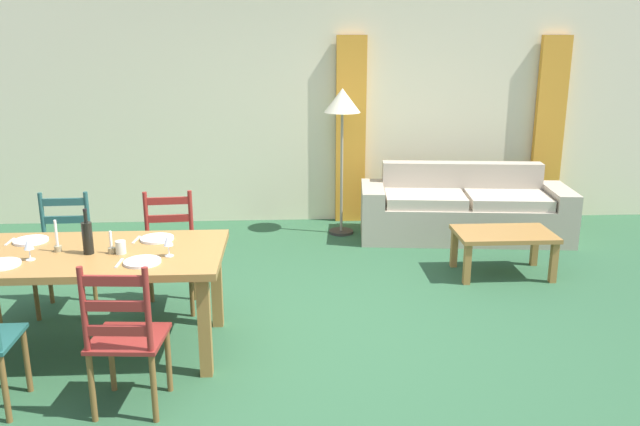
{
  "coord_description": "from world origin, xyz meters",
  "views": [
    {
      "loc": [
        -0.0,
        -4.36,
        2.17
      ],
      "look_at": [
        0.28,
        0.79,
        0.75
      ],
      "focal_mm": 35.87,
      "sensor_mm": 36.0,
      "label": 1
    }
  ],
  "objects_px": {
    "dining_chair_far_left": "(65,253)",
    "coffee_cup_primary": "(121,247)",
    "standing_lamp": "(343,110)",
    "coffee_table": "(504,238)",
    "dining_chair_near_right": "(126,338)",
    "dining_chair_far_right": "(170,252)",
    "wine_bottle": "(88,237)",
    "dining_table": "(86,264)",
    "wine_glass_near_left": "(29,244)",
    "couch": "(463,211)",
    "wine_glass_near_right": "(169,240)"
  },
  "relations": [
    {
      "from": "coffee_table",
      "to": "dining_chair_far_left",
      "type": "bearing_deg",
      "value": -171.44
    },
    {
      "from": "dining_chair_far_right",
      "to": "wine_bottle",
      "type": "relative_size",
      "value": 3.04
    },
    {
      "from": "dining_chair_near_right",
      "to": "wine_bottle",
      "type": "distance_m",
      "value": 0.93
    },
    {
      "from": "dining_chair_far_left",
      "to": "wine_bottle",
      "type": "xyz_separation_m",
      "value": [
        0.46,
        -0.82,
        0.39
      ]
    },
    {
      "from": "wine_glass_near_left",
      "to": "wine_glass_near_right",
      "type": "height_order",
      "value": "same"
    },
    {
      "from": "dining_chair_far_right",
      "to": "wine_glass_near_right",
      "type": "height_order",
      "value": "dining_chair_far_right"
    },
    {
      "from": "dining_chair_far_left",
      "to": "wine_glass_near_left",
      "type": "relative_size",
      "value": 5.96
    },
    {
      "from": "dining_chair_near_right",
      "to": "coffee_table",
      "type": "distance_m",
      "value": 3.67
    },
    {
      "from": "coffee_cup_primary",
      "to": "couch",
      "type": "height_order",
      "value": "coffee_cup_primary"
    },
    {
      "from": "coffee_cup_primary",
      "to": "coffee_table",
      "type": "height_order",
      "value": "coffee_cup_primary"
    },
    {
      "from": "dining_chair_far_left",
      "to": "dining_chair_far_right",
      "type": "height_order",
      "value": "same"
    },
    {
      "from": "dining_chair_far_right",
      "to": "standing_lamp",
      "type": "relative_size",
      "value": 0.59
    },
    {
      "from": "dining_table",
      "to": "dining_chair_far_right",
      "type": "relative_size",
      "value": 1.98
    },
    {
      "from": "dining_table",
      "to": "dining_chair_far_right",
      "type": "xyz_separation_m",
      "value": [
        0.43,
        0.77,
        -0.19
      ]
    },
    {
      "from": "dining_chair_far_left",
      "to": "dining_chair_far_right",
      "type": "xyz_separation_m",
      "value": [
        0.85,
        -0.01,
        0.0
      ]
    },
    {
      "from": "wine_bottle",
      "to": "wine_glass_near_right",
      "type": "relative_size",
      "value": 1.96
    },
    {
      "from": "wine_glass_near_left",
      "to": "dining_chair_far_right",
      "type": "bearing_deg",
      "value": 51.42
    },
    {
      "from": "couch",
      "to": "coffee_table",
      "type": "relative_size",
      "value": 2.61
    },
    {
      "from": "wine_glass_near_right",
      "to": "coffee_table",
      "type": "relative_size",
      "value": 0.18
    },
    {
      "from": "wine_glass_near_left",
      "to": "coffee_table",
      "type": "distance_m",
      "value": 4.05
    },
    {
      "from": "wine_bottle",
      "to": "couch",
      "type": "bearing_deg",
      "value": 38.12
    },
    {
      "from": "dining_chair_far_left",
      "to": "coffee_cup_primary",
      "type": "height_order",
      "value": "dining_chair_far_left"
    },
    {
      "from": "dining_chair_near_right",
      "to": "wine_glass_near_left",
      "type": "xyz_separation_m",
      "value": [
        -0.75,
        0.63,
        0.38
      ]
    },
    {
      "from": "dining_chair_far_left",
      "to": "standing_lamp",
      "type": "xyz_separation_m",
      "value": [
        2.43,
        1.98,
        0.93
      ]
    },
    {
      "from": "dining_table",
      "to": "dining_chair_far_left",
      "type": "relative_size",
      "value": 1.98
    },
    {
      "from": "wine_glass_near_right",
      "to": "dining_chair_far_left",
      "type": "bearing_deg",
      "value": 138.37
    },
    {
      "from": "dining_chair_far_right",
      "to": "wine_glass_near_left",
      "type": "height_order",
      "value": "dining_chair_far_right"
    },
    {
      "from": "dining_chair_far_right",
      "to": "dining_table",
      "type": "bearing_deg",
      "value": -119.21
    },
    {
      "from": "dining_chair_far_left",
      "to": "wine_glass_near_right",
      "type": "relative_size",
      "value": 5.96
    },
    {
      "from": "wine_glass_near_left",
      "to": "dining_chair_far_left",
      "type": "bearing_deg",
      "value": 96.83
    },
    {
      "from": "dining_chair_far_left",
      "to": "dining_chair_far_right",
      "type": "bearing_deg",
      "value": -0.71
    },
    {
      "from": "dining_chair_near_right",
      "to": "wine_glass_near_right",
      "type": "distance_m",
      "value": 0.78
    },
    {
      "from": "couch",
      "to": "dining_chair_far_left",
      "type": "bearing_deg",
      "value": -154.69
    },
    {
      "from": "dining_chair_far_left",
      "to": "wine_bottle",
      "type": "height_order",
      "value": "wine_bottle"
    },
    {
      "from": "wine_glass_near_left",
      "to": "coffee_cup_primary",
      "type": "height_order",
      "value": "wine_glass_near_left"
    },
    {
      "from": "coffee_table",
      "to": "standing_lamp",
      "type": "xyz_separation_m",
      "value": [
        -1.4,
        1.4,
        1.06
      ]
    },
    {
      "from": "dining_chair_far_right",
      "to": "couch",
      "type": "xyz_separation_m",
      "value": [
        2.94,
        1.8,
        -0.19
      ]
    },
    {
      "from": "dining_chair_far_right",
      "to": "coffee_cup_primary",
      "type": "height_order",
      "value": "dining_chair_far_right"
    },
    {
      "from": "wine_bottle",
      "to": "coffee_cup_primary",
      "type": "relative_size",
      "value": 3.51
    },
    {
      "from": "dining_table",
      "to": "standing_lamp",
      "type": "relative_size",
      "value": 1.16
    },
    {
      "from": "coffee_cup_primary",
      "to": "standing_lamp",
      "type": "relative_size",
      "value": 0.05
    },
    {
      "from": "dining_chair_near_right",
      "to": "dining_chair_far_right",
      "type": "distance_m",
      "value": 1.55
    },
    {
      "from": "dining_chair_near_right",
      "to": "dining_chair_far_right",
      "type": "bearing_deg",
      "value": 90.47
    },
    {
      "from": "dining_chair_far_left",
      "to": "wine_glass_near_left",
      "type": "bearing_deg",
      "value": -83.17
    },
    {
      "from": "standing_lamp",
      "to": "couch",
      "type": "bearing_deg",
      "value": -7.76
    },
    {
      "from": "wine_glass_near_left",
      "to": "standing_lamp",
      "type": "bearing_deg",
      "value": 51.4
    },
    {
      "from": "dining_chair_far_right",
      "to": "couch",
      "type": "distance_m",
      "value": 3.46
    },
    {
      "from": "dining_chair_far_right",
      "to": "standing_lamp",
      "type": "xyz_separation_m",
      "value": [
        1.59,
        1.99,
        0.93
      ]
    },
    {
      "from": "dining_chair_near_right",
      "to": "dining_chair_far_left",
      "type": "xyz_separation_m",
      "value": [
        -0.86,
        1.56,
        0.0
      ]
    },
    {
      "from": "dining_chair_far_right",
      "to": "coffee_cup_primary",
      "type": "relative_size",
      "value": 10.67
    }
  ]
}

